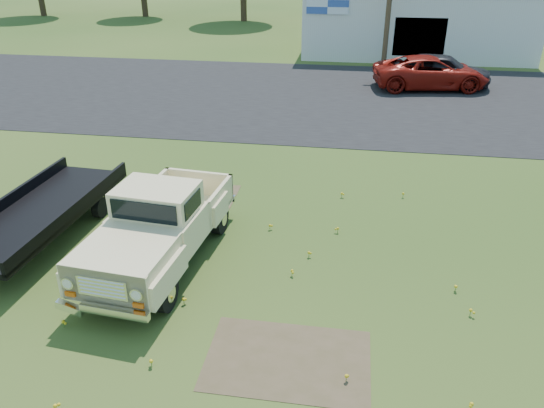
{
  "coord_description": "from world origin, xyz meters",
  "views": [
    {
      "loc": [
        2.35,
        -10.33,
        6.95
      ],
      "look_at": [
        0.58,
        1.0,
        1.14
      ],
      "focal_mm": 35.0,
      "sensor_mm": 36.0,
      "label": 1
    }
  ],
  "objects_px": {
    "vintage_pickup_truck": "(160,225)",
    "dark_sedan": "(442,70)",
    "red_pickup": "(431,73)",
    "flatbed_trailer": "(40,208)"
  },
  "relations": [
    {
      "from": "flatbed_trailer",
      "to": "dark_sedan",
      "type": "distance_m",
      "value": 21.13
    },
    {
      "from": "flatbed_trailer",
      "to": "red_pickup",
      "type": "bearing_deg",
      "value": 59.22
    },
    {
      "from": "vintage_pickup_truck",
      "to": "dark_sedan",
      "type": "distance_m",
      "value": 20.01
    },
    {
      "from": "flatbed_trailer",
      "to": "dark_sedan",
      "type": "height_order",
      "value": "dark_sedan"
    },
    {
      "from": "red_pickup",
      "to": "dark_sedan",
      "type": "xyz_separation_m",
      "value": [
        0.59,
        0.52,
        0.03
      ]
    },
    {
      "from": "vintage_pickup_truck",
      "to": "flatbed_trailer",
      "type": "height_order",
      "value": "vintage_pickup_truck"
    },
    {
      "from": "flatbed_trailer",
      "to": "dark_sedan",
      "type": "bearing_deg",
      "value": 58.68
    },
    {
      "from": "dark_sedan",
      "to": "red_pickup",
      "type": "bearing_deg",
      "value": 137.55
    },
    {
      "from": "vintage_pickup_truck",
      "to": "flatbed_trailer",
      "type": "relative_size",
      "value": 0.9
    },
    {
      "from": "red_pickup",
      "to": "vintage_pickup_truck",
      "type": "bearing_deg",
      "value": 146.84
    }
  ]
}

